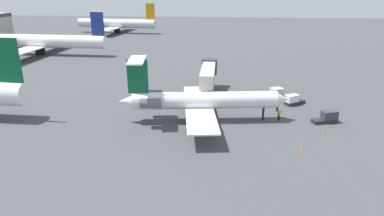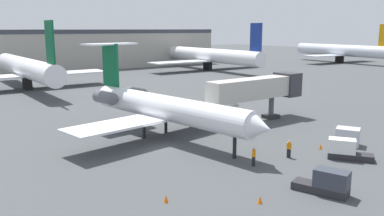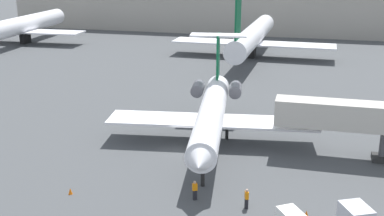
{
  "view_description": "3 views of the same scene",
  "coord_description": "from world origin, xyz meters",
  "px_view_note": "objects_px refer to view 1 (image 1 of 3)",
  "views": [
    {
      "loc": [
        -48.4,
        -1.0,
        20.64
      ],
      "look_at": [
        -0.02,
        3.78,
        3.06
      ],
      "focal_mm": 31.57,
      "sensor_mm": 36.0,
      "label": 1
    },
    {
      "loc": [
        -20.7,
        -33.89,
        11.93
      ],
      "look_at": [
        3.94,
        -0.98,
        3.79
      ],
      "focal_mm": 37.5,
      "sensor_mm": 36.0,
      "label": 2
    },
    {
      "loc": [
        12.64,
        -44.25,
        19.14
      ],
      "look_at": [
        0.58,
        2.01,
        3.96
      ],
      "focal_mm": 44.68,
      "sensor_mm": 36.0,
      "label": 3
    }
  ],
  "objects_px": {
    "jet_bridge": "(208,73)",
    "baggage_tug_lead": "(293,100)",
    "traffic_cone_mid": "(324,133)",
    "baggage_tug_trailing": "(327,117)",
    "ground_crew_marshaller": "(279,115)",
    "regional_jet": "(200,100)",
    "parked_airliner_east_mid": "(39,41)",
    "traffic_cone_near": "(303,148)",
    "traffic_cone_far": "(275,101)",
    "ground_crew_loader": "(277,107)",
    "cargo_container_uld": "(277,93)",
    "parked_airliner_east_end": "(117,24)"
  },
  "relations": [
    {
      "from": "jet_bridge",
      "to": "baggage_tug_trailing",
      "type": "height_order",
      "value": "jet_bridge"
    },
    {
      "from": "baggage_tug_trailing",
      "to": "parked_airliner_east_mid",
      "type": "relative_size",
      "value": 0.1
    },
    {
      "from": "baggage_tug_lead",
      "to": "parked_airliner_east_end",
      "type": "distance_m",
      "value": 115.09
    },
    {
      "from": "ground_crew_loader",
      "to": "traffic_cone_mid",
      "type": "bearing_deg",
      "value": -150.32
    },
    {
      "from": "ground_crew_loader",
      "to": "traffic_cone_far",
      "type": "distance_m",
      "value": 4.71
    },
    {
      "from": "jet_bridge",
      "to": "ground_crew_marshaller",
      "type": "distance_m",
      "value": 18.74
    },
    {
      "from": "regional_jet",
      "to": "parked_airliner_east_end",
      "type": "xyz_separation_m",
      "value": [
        105.58,
        46.86,
        0.75
      ]
    },
    {
      "from": "baggage_tug_lead",
      "to": "traffic_cone_near",
      "type": "relative_size",
      "value": 7.46
    },
    {
      "from": "ground_crew_marshaller",
      "to": "traffic_cone_far",
      "type": "relative_size",
      "value": 3.07
    },
    {
      "from": "traffic_cone_near",
      "to": "cargo_container_uld",
      "type": "bearing_deg",
      "value": 1.13
    },
    {
      "from": "jet_bridge",
      "to": "ground_crew_loader",
      "type": "bearing_deg",
      "value": -126.59
    },
    {
      "from": "regional_jet",
      "to": "traffic_cone_far",
      "type": "xyz_separation_m",
      "value": [
        10.41,
        -13.37,
        -3.27
      ]
    },
    {
      "from": "traffic_cone_mid",
      "to": "parked_airliner_east_end",
      "type": "bearing_deg",
      "value": 30.91
    },
    {
      "from": "traffic_cone_mid",
      "to": "baggage_tug_trailing",
      "type": "bearing_deg",
      "value": -19.24
    },
    {
      "from": "ground_crew_marshaller",
      "to": "parked_airliner_east_end",
      "type": "bearing_deg",
      "value": 29.82
    },
    {
      "from": "baggage_tug_lead",
      "to": "baggage_tug_trailing",
      "type": "distance_m",
      "value": 9.22
    },
    {
      "from": "ground_crew_loader",
      "to": "traffic_cone_mid",
      "type": "relative_size",
      "value": 3.07
    },
    {
      "from": "traffic_cone_far",
      "to": "parked_airliner_east_end",
      "type": "distance_m",
      "value": 112.7
    },
    {
      "from": "regional_jet",
      "to": "ground_crew_loader",
      "type": "distance_m",
      "value": 14.63
    },
    {
      "from": "regional_jet",
      "to": "parked_airliner_east_mid",
      "type": "height_order",
      "value": "parked_airliner_east_mid"
    },
    {
      "from": "traffic_cone_mid",
      "to": "cargo_container_uld",
      "type": "bearing_deg",
      "value": 14.28
    },
    {
      "from": "ground_crew_marshaller",
      "to": "traffic_cone_far",
      "type": "distance_m",
      "value": 9.03
    },
    {
      "from": "regional_jet",
      "to": "parked_airliner_east_end",
      "type": "bearing_deg",
      "value": 23.93
    },
    {
      "from": "baggage_tug_lead",
      "to": "cargo_container_uld",
      "type": "height_order",
      "value": "baggage_tug_lead"
    },
    {
      "from": "baggage_tug_lead",
      "to": "parked_airliner_east_mid",
      "type": "distance_m",
      "value": 82.73
    },
    {
      "from": "jet_bridge",
      "to": "baggage_tug_lead",
      "type": "bearing_deg",
      "value": -108.84
    },
    {
      "from": "cargo_container_uld",
      "to": "parked_airliner_east_end",
      "type": "height_order",
      "value": "parked_airliner_east_end"
    },
    {
      "from": "jet_bridge",
      "to": "traffic_cone_near",
      "type": "distance_m",
      "value": 28.19
    },
    {
      "from": "ground_crew_marshaller",
      "to": "baggage_tug_trailing",
      "type": "height_order",
      "value": "baggage_tug_trailing"
    },
    {
      "from": "baggage_tug_lead",
      "to": "traffic_cone_near",
      "type": "bearing_deg",
      "value": 173.77
    },
    {
      "from": "traffic_cone_mid",
      "to": "parked_airliner_east_mid",
      "type": "relative_size",
      "value": 0.01
    },
    {
      "from": "ground_crew_marshaller",
      "to": "ground_crew_loader",
      "type": "xyz_separation_m",
      "value": [
        4.32,
        -0.34,
        0.0
      ]
    },
    {
      "from": "ground_crew_marshaller",
      "to": "traffic_cone_mid",
      "type": "relative_size",
      "value": 3.07
    },
    {
      "from": "ground_crew_loader",
      "to": "baggage_tug_trailing",
      "type": "relative_size",
      "value": 0.4
    },
    {
      "from": "regional_jet",
      "to": "ground_crew_marshaller",
      "type": "height_order",
      "value": "regional_jet"
    },
    {
      "from": "baggage_tug_lead",
      "to": "traffic_cone_mid",
      "type": "bearing_deg",
      "value": -171.43
    },
    {
      "from": "ground_crew_marshaller",
      "to": "traffic_cone_mid",
      "type": "bearing_deg",
      "value": -132.16
    },
    {
      "from": "ground_crew_loader",
      "to": "baggage_tug_trailing",
      "type": "height_order",
      "value": "baggage_tug_trailing"
    },
    {
      "from": "ground_crew_marshaller",
      "to": "baggage_tug_trailing",
      "type": "distance_m",
      "value": 7.58
    },
    {
      "from": "jet_bridge",
      "to": "baggage_tug_lead",
      "type": "relative_size",
      "value": 3.63
    },
    {
      "from": "traffic_cone_mid",
      "to": "parked_airliner_east_end",
      "type": "relative_size",
      "value": 0.01
    },
    {
      "from": "baggage_tug_lead",
      "to": "parked_airliner_east_mid",
      "type": "xyz_separation_m",
      "value": [
        41.52,
        71.47,
        3.43
      ]
    },
    {
      "from": "regional_jet",
      "to": "baggage_tug_lead",
      "type": "xyz_separation_m",
      "value": [
        9.64,
        -16.62,
        -2.71
      ]
    },
    {
      "from": "baggage_tug_trailing",
      "to": "parked_airliner_east_mid",
      "type": "distance_m",
      "value": 90.39
    },
    {
      "from": "traffic_cone_far",
      "to": "traffic_cone_near",
      "type": "bearing_deg",
      "value": -176.41
    },
    {
      "from": "baggage_tug_lead",
      "to": "baggage_tug_trailing",
      "type": "height_order",
      "value": "same"
    },
    {
      "from": "regional_jet",
      "to": "jet_bridge",
      "type": "bearing_deg",
      "value": -2.07
    },
    {
      "from": "traffic_cone_mid",
      "to": "parked_airliner_east_mid",
      "type": "height_order",
      "value": "parked_airliner_east_mid"
    },
    {
      "from": "regional_jet",
      "to": "baggage_tug_lead",
      "type": "distance_m",
      "value": 19.4
    },
    {
      "from": "regional_jet",
      "to": "ground_crew_marshaller",
      "type": "bearing_deg",
      "value": -83.74
    }
  ]
}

